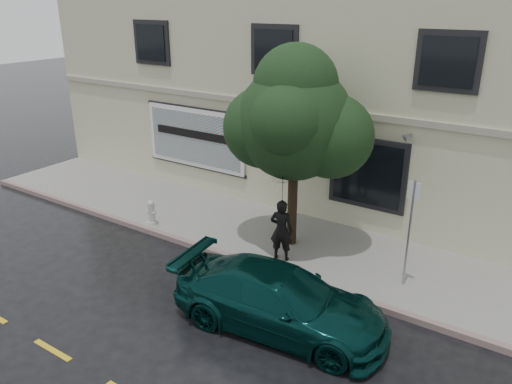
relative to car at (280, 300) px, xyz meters
The scene contains 12 objects.
ground 3.51m from the car, behind, with size 90.00×90.00×0.00m, color black.
sidewalk 4.97m from the car, 133.98° to the left, with size 20.00×3.50×0.15m, color gray.
curb 3.92m from the car, 152.27° to the left, with size 20.00×0.18×0.16m, color gray.
road_marking 4.74m from the car, 136.99° to the right, with size 19.00×0.12×0.01m, color gold.
building 10.30m from the car, 110.23° to the left, with size 20.00×8.12×7.00m.
billboard 8.55m from the car, 141.77° to the left, with size 4.30×0.16×2.20m.
car is the anchor object (origin of this frame).
pedestrian 2.78m from the car, 120.09° to the left, with size 0.61×0.40×1.69m, color black.
umbrella 3.14m from the car, 120.09° to the left, with size 0.90×0.90×0.67m, color black.
street_tree 4.75m from the car, 115.69° to the left, with size 3.04×3.04×5.01m.
fire_hydrant 6.20m from the car, 160.18° to the left, with size 0.32×0.30×0.78m.
sign_pole 3.59m from the car, 59.32° to the left, with size 0.33×0.09×2.69m.
Camera 1 is at (7.98, -8.09, 6.66)m, focal length 35.00 mm.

